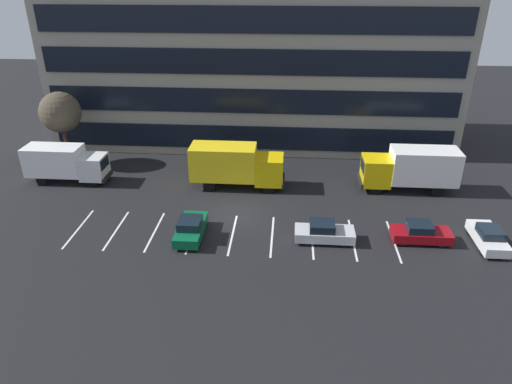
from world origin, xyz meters
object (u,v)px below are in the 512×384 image
(box_truck_yellow, at_px, (411,167))
(box_truck_yellow_all, at_px, (235,164))
(sedan_maroon, at_px, (421,233))
(sedan_silver, at_px, (324,232))
(bare_tree, at_px, (60,112))
(sedan_forest, at_px, (191,228))
(box_truck_white, at_px, (65,162))
(sedan_white, at_px, (488,237))

(box_truck_yellow, distance_m, box_truck_yellow_all, 14.61)
(sedan_maroon, relative_size, sedan_silver, 0.98)
(bare_tree, bearing_deg, sedan_silver, -27.13)
(sedan_silver, bearing_deg, box_truck_yellow, 48.59)
(sedan_maroon, bearing_deg, sedan_forest, -177.94)
(bare_tree, bearing_deg, sedan_maroon, -21.12)
(box_truck_yellow_all, xyz_separation_m, box_truck_white, (-14.77, -0.07, -0.25))
(box_truck_yellow_all, relative_size, sedan_forest, 1.90)
(box_truck_yellow, distance_m, sedan_maroon, 8.37)
(box_truck_yellow, relative_size, sedan_white, 1.98)
(box_truck_yellow, xyz_separation_m, bare_tree, (-30.94, 3.36, 3.00))
(sedan_silver, bearing_deg, sedan_white, 1.27)
(box_truck_white, bearing_deg, bare_tree, 112.11)
(box_truck_yellow, bearing_deg, box_truck_white, -179.00)
(box_truck_white, bearing_deg, box_truck_yellow, 1.00)
(sedan_maroon, distance_m, sedan_silver, 6.60)
(sedan_maroon, bearing_deg, sedan_white, -2.08)
(box_truck_yellow_all, height_order, bare_tree, bare_tree)
(box_truck_white, height_order, sedan_maroon, box_truck_white)
(box_truck_yellow_all, xyz_separation_m, sedan_white, (18.04, -7.92, -1.39))
(box_truck_yellow, height_order, box_truck_yellow_all, box_truck_yellow_all)
(box_truck_yellow_all, relative_size, bare_tree, 1.14)
(sedan_silver, relative_size, bare_tree, 0.59)
(box_truck_yellow, height_order, sedan_maroon, box_truck_yellow)
(box_truck_yellow, xyz_separation_m, sedan_white, (3.44, -8.36, -1.37))
(sedan_silver, relative_size, sedan_white, 1.02)
(box_truck_white, xyz_separation_m, sedan_forest, (12.58, -8.25, -1.11))
(box_truck_white, height_order, sedan_white, box_truck_white)
(box_truck_yellow_all, bearing_deg, box_truck_yellow, 1.72)
(box_truck_white, relative_size, sedan_forest, 1.67)
(box_truck_yellow, relative_size, sedan_silver, 1.93)
(sedan_silver, xyz_separation_m, bare_tree, (-23.35, 11.97, 4.36))
(sedan_forest, bearing_deg, box_truck_yellow_all, 75.31)
(sedan_silver, distance_m, sedan_forest, 9.20)
(box_truck_white, bearing_deg, sedan_forest, -33.27)
(sedan_white, height_order, bare_tree, bare_tree)
(box_truck_white, height_order, sedan_silver, box_truck_white)
(sedan_forest, relative_size, sedan_white, 1.05)
(sedan_silver, height_order, sedan_forest, sedan_forest)
(box_truck_yellow_all, distance_m, sedan_silver, 10.85)
(sedan_silver, bearing_deg, bare_tree, 152.87)
(sedan_forest, bearing_deg, box_truck_yellow, 27.58)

